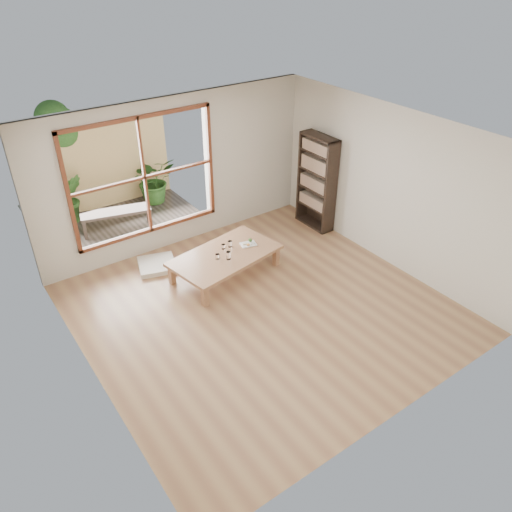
{
  "coord_description": "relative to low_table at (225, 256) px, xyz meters",
  "views": [
    {
      "loc": [
        -3.45,
        -4.73,
        4.65
      ],
      "look_at": [
        0.27,
        0.52,
        0.55
      ],
      "focal_mm": 35.0,
      "sensor_mm": 36.0,
      "label": 1
    }
  ],
  "objects": [
    {
      "name": "garden_bench",
      "position": [
        -0.88,
        2.37,
        0.03
      ],
      "size": [
        1.32,
        0.68,
        0.4
      ],
      "rotation": [
        0.0,
        0.0,
        -0.26
      ],
      "color": "#32231C",
      "rests_on": "deck"
    },
    {
      "name": "garden_tree",
      "position": [
        -1.33,
        3.79,
        1.29
      ],
      "size": [
        1.04,
        0.85,
        2.22
      ],
      "color": "#4C3D2D",
      "rests_on": "ground"
    },
    {
      "name": "glass_small",
      "position": [
        -0.17,
        -0.05,
        0.09
      ],
      "size": [
        0.07,
        0.07,
        0.09
      ],
      "primitive_type": "cylinder",
      "color": "silver",
      "rests_on": "low_table"
    },
    {
      "name": "low_table",
      "position": [
        0.0,
        0.0,
        0.0
      ],
      "size": [
        1.88,
        1.26,
        0.38
      ],
      "rotation": [
        0.0,
        0.0,
        0.17
      ],
      "color": "#A57550",
      "rests_on": "ground"
    },
    {
      "name": "deck",
      "position": [
        -0.65,
        2.49,
        -0.33
      ],
      "size": [
        2.8,
        2.0,
        0.05
      ],
      "primitive_type": "cube",
      "color": "#3E342D",
      "rests_on": "ground"
    },
    {
      "name": "shrub_left",
      "position": [
        -1.43,
        3.2,
        0.17
      ],
      "size": [
        0.54,
        0.44,
        0.96
      ],
      "primitive_type": "imported",
      "rotation": [
        0.0,
        0.0,
        0.04
      ],
      "color": "#2D561F",
      "rests_on": "deck"
    },
    {
      "name": "bamboo_fence",
      "position": [
        -0.65,
        3.49,
        0.57
      ],
      "size": [
        2.8,
        0.06,
        1.8
      ],
      "primitive_type": "cube",
      "color": "tan",
      "rests_on": "ground"
    },
    {
      "name": "glass_mid",
      "position": [
        0.19,
        0.15,
        0.1
      ],
      "size": [
        0.07,
        0.07,
        0.1
      ],
      "primitive_type": "cylinder",
      "color": "silver",
      "rests_on": "low_table"
    },
    {
      "name": "glass_tall",
      "position": [
        -0.03,
        -0.15,
        0.11
      ],
      "size": [
        0.07,
        0.07,
        0.13
      ],
      "primitive_type": "cylinder",
      "color": "silver",
      "rests_on": "low_table"
    },
    {
      "name": "floor_cushion",
      "position": [
        -0.83,
        0.83,
        -0.29
      ],
      "size": [
        0.74,
        0.74,
        0.09
      ],
      "primitive_type": "cube",
      "rotation": [
        0.0,
        0.0,
        -0.3
      ],
      "color": "silver",
      "rests_on": "ground"
    },
    {
      "name": "food_tray",
      "position": [
        0.49,
        0.03,
        0.06
      ],
      "size": [
        0.29,
        0.24,
        0.08
      ],
      "rotation": [
        0.0,
        0.0,
        -0.24
      ],
      "color": "white",
      "rests_on": "low_table"
    },
    {
      "name": "bookshelf",
      "position": [
        2.29,
        0.43,
        0.55
      ],
      "size": [
        0.28,
        0.79,
        1.76
      ],
      "primitive_type": "cube",
      "color": "#32231C",
      "rests_on": "ground"
    },
    {
      "name": "shrub_right",
      "position": [
        0.24,
        3.08,
        0.16
      ],
      "size": [
        0.85,
        0.74,
        0.95
      ],
      "primitive_type": "imported",
      "rotation": [
        0.0,
        0.0,
        -0.0
      ],
      "color": "#2D561F",
      "rests_on": "deck"
    },
    {
      "name": "ground",
      "position": [
        -0.05,
        -1.07,
        -0.33
      ],
      "size": [
        5.0,
        5.0,
        0.0
      ],
      "primitive_type": "plane",
      "color": "#A98254",
      "rests_on": "ground"
    },
    {
      "name": "glass_short",
      "position": [
        0.07,
        0.16,
        0.09
      ],
      "size": [
        0.06,
        0.06,
        0.08
      ],
      "primitive_type": "cylinder",
      "color": "silver",
      "rests_on": "low_table"
    }
  ]
}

